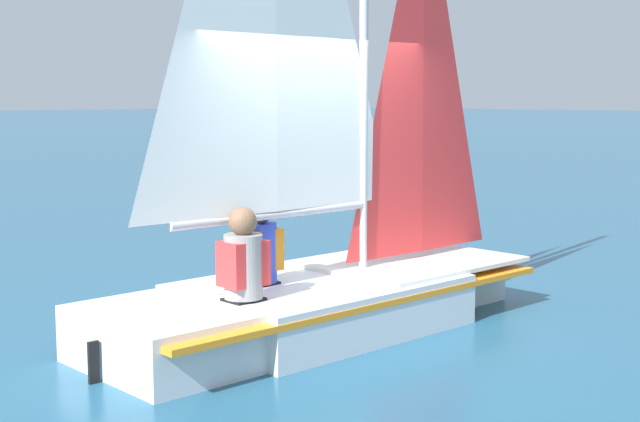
# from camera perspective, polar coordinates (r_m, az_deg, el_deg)

# --- Properties ---
(ground_plane) EXTENTS (260.00, 260.00, 0.00)m
(ground_plane) POSITION_cam_1_polar(r_m,az_deg,el_deg) (7.82, -0.00, -7.54)
(ground_plane) COLOR #235675
(sailboat_main) EXTENTS (4.36, 1.75, 5.51)m
(sailboat_main) POSITION_cam_1_polar(r_m,az_deg,el_deg) (7.65, -0.09, -2.07)
(sailboat_main) COLOR silver
(sailboat_main) RESTS_ON ground_plane
(sailor_helm) EXTENTS (0.35, 0.31, 1.16)m
(sailor_helm) POSITION_cam_1_polar(r_m,az_deg,el_deg) (7.52, -3.92, -3.22)
(sailor_helm) COLOR black
(sailor_helm) RESTS_ON ground_plane
(sailor_crew) EXTENTS (0.35, 0.31, 1.16)m
(sailor_crew) POSITION_cam_1_polar(r_m,az_deg,el_deg) (6.93, -4.92, -4.23)
(sailor_crew) COLOR black
(sailor_crew) RESTS_ON ground_plane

